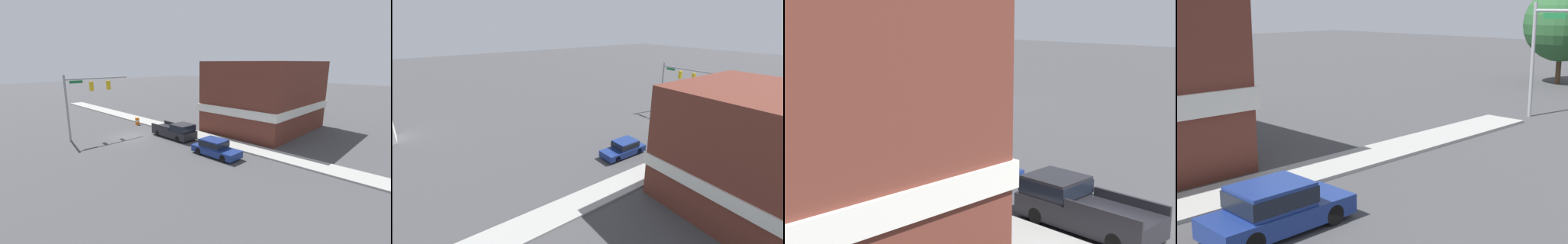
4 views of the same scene
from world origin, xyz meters
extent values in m
plane|color=#424244|center=(0.00, 0.00, 0.00)|extent=(200.00, 200.00, 0.00)
cube|color=#9E9E99|center=(-5.70, 0.00, 0.07)|extent=(2.40, 60.00, 0.14)
cylinder|color=gray|center=(5.51, -3.39, 3.56)|extent=(0.22, 0.22, 7.13)
cylinder|color=gray|center=(1.84, -3.39, 6.63)|extent=(7.34, 0.18, 0.18)
cube|color=gold|center=(2.66, -3.39, 5.76)|extent=(0.36, 0.36, 1.05)
sphere|color=red|center=(2.66, -3.59, 6.08)|extent=(0.22, 0.22, 0.22)
cube|color=gold|center=(0.61, -3.39, 5.76)|extent=(0.36, 0.36, 1.05)
sphere|color=red|center=(0.61, -3.59, 6.08)|extent=(0.22, 0.22, 0.22)
cube|color=#196B38|center=(4.31, -3.39, 6.34)|extent=(1.40, 0.04, 0.30)
cylinder|color=black|center=(-2.74, 12.54, 0.33)|extent=(0.22, 0.66, 0.66)
cylinder|color=black|center=(-1.13, 12.54, 0.33)|extent=(0.22, 0.66, 0.66)
cylinder|color=black|center=(-2.74, 9.66, 0.33)|extent=(0.22, 0.66, 0.66)
cylinder|color=black|center=(-1.13, 9.66, 0.33)|extent=(0.22, 0.66, 0.66)
cube|color=navy|center=(-1.93, 11.10, 0.49)|extent=(1.83, 4.64, 0.62)
cube|color=navy|center=(-1.93, 10.82, 1.16)|extent=(1.69, 2.23, 0.73)
cube|color=black|center=(-1.93, 10.82, 1.16)|extent=(1.71, 2.31, 0.51)
cylinder|color=black|center=(-4.19, 5.42, 0.33)|extent=(0.22, 0.66, 0.66)
cylinder|color=black|center=(-2.35, 5.42, 0.33)|extent=(0.22, 0.66, 0.66)
cylinder|color=black|center=(-4.19, 1.97, 0.33)|extent=(0.22, 0.66, 0.66)
cylinder|color=black|center=(-2.35, 1.97, 0.33)|extent=(0.22, 0.66, 0.66)
cube|color=black|center=(-3.27, 3.69, 0.61)|extent=(2.06, 5.57, 0.85)
cube|color=black|center=(-3.27, 5.22, 1.41)|extent=(1.95, 2.12, 0.75)
cube|color=black|center=(-3.27, 5.22, 1.41)|extent=(1.97, 2.20, 0.53)
cube|color=black|center=(-4.24, 2.48, 1.21)|extent=(0.12, 3.16, 0.35)
cube|color=black|center=(-2.30, 2.48, 1.21)|extent=(0.12, 3.16, 0.35)
cylinder|color=orange|center=(-3.90, -4.61, 0.48)|extent=(0.55, 0.55, 0.96)
cylinder|color=white|center=(-3.90, -4.61, 0.53)|extent=(0.57, 0.57, 0.17)
cube|color=silver|center=(-14.22, 8.91, 3.05)|extent=(13.93, 10.46, 0.90)
camera|label=1|loc=(15.64, 25.56, 8.42)|focal=24.00mm
camera|label=2|loc=(-18.81, 27.53, 12.46)|focal=24.00mm
camera|label=3|loc=(-19.72, -7.19, 8.10)|focal=50.00mm
camera|label=4|loc=(10.77, 2.22, 6.64)|focal=50.00mm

